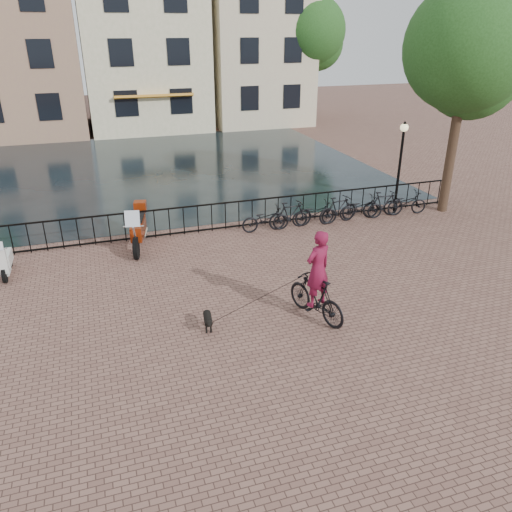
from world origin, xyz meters
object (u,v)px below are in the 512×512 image
object	(u,v)px
dog	(208,320)
scooter	(4,254)
lamp_post	(401,153)
motorcycle	(138,224)
cyclist	(317,281)

from	to	relation	value
dog	scooter	bearing A→B (deg)	144.28
lamp_post	scooter	xyz separation A→B (m)	(-13.73, -1.05, -1.73)
lamp_post	scooter	distance (m)	13.88
lamp_post	dog	world-z (taller)	lamp_post
scooter	dog	bearing A→B (deg)	-43.49
lamp_post	dog	distance (m)	10.73
lamp_post	motorcycle	world-z (taller)	lamp_post
dog	motorcycle	size ratio (longest dim) A/B	0.30
scooter	motorcycle	bearing A→B (deg)	11.36
dog	motorcycle	bearing A→B (deg)	108.44
dog	scooter	world-z (taller)	scooter
lamp_post	cyclist	distance (m)	8.75
cyclist	dog	distance (m)	2.80
lamp_post	dog	bearing A→B (deg)	-146.77
lamp_post	scooter	size ratio (longest dim) A/B	2.47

